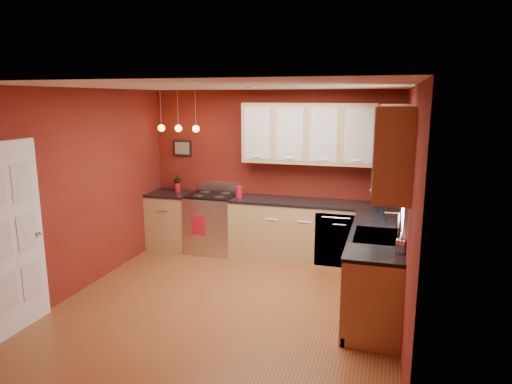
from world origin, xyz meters
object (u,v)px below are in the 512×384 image
(gas_range, at_px, (213,223))
(sink, at_px, (377,237))
(coffee_maker, at_px, (381,197))
(red_canister, at_px, (239,192))
(soap_pump, at_px, (401,243))

(gas_range, height_order, sink, sink)
(gas_range, relative_size, coffee_maker, 4.19)
(red_canister, height_order, coffee_maker, coffee_maker)
(coffee_maker, bearing_deg, red_canister, -156.17)
(sink, distance_m, red_canister, 2.60)
(sink, xyz_separation_m, coffee_maker, (-0.00, 1.58, 0.15))
(coffee_maker, relative_size, soap_pump, 1.26)
(red_canister, relative_size, coffee_maker, 0.69)
(gas_range, relative_size, sink, 1.59)
(red_canister, relative_size, soap_pump, 0.87)
(sink, xyz_separation_m, red_canister, (-2.15, 1.46, 0.12))
(gas_range, distance_m, soap_pump, 3.57)
(gas_range, bearing_deg, red_canister, -5.13)
(red_canister, bearing_deg, coffee_maker, 3.14)
(gas_range, distance_m, coffee_maker, 2.69)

